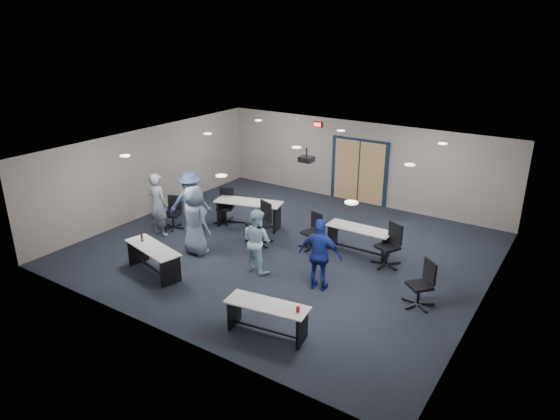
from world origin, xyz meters
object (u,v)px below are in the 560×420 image
Objects in this scene: person_navy at (320,255)px; person_back at (191,203)px; table_front_left at (153,255)px; person_lightblue at (257,241)px; table_front_right at (267,314)px; chair_back_b at (259,224)px; chair_back_c at (311,231)px; table_back_right at (359,236)px; chair_loose_right at (420,284)px; chair_back_d at (387,245)px; chair_back_a at (225,206)px; person_plaid at (195,220)px; table_back_left at (249,209)px; person_gray at (158,204)px; chair_loose_left at (172,213)px.

person_back is at bearing -19.33° from person_navy.
person_lightblue is (1.98, 1.50, 0.31)m from table_front_left.
person_lightblue is at bearing 121.25° from table_front_right.
chair_back_b is 1.44m from chair_back_c.
table_back_right is 2.75m from chair_loose_right.
table_front_right is at bearing 141.13° from person_lightblue.
chair_back_d reaches higher than chair_back_c.
chair_loose_right is at bearing -174.86° from person_navy.
person_back is at bearing 139.23° from table_front_right.
chair_back_c reaches higher than table_front_right.
chair_back_b is 2.10m from person_back.
chair_back_a is at bearing -176.30° from table_back_right.
table_front_right is 0.93× the size of person_plaid.
chair_back_b is at bearing -44.62° from person_lightblue.
person_plaid reaches higher than table_front_right.
chair_back_c reaches higher than table_back_left.
person_plaid is (-4.43, -2.04, 0.37)m from chair_back_d.
person_navy is at bearing -178.62° from person_gray.
person_navy is 4.67m from person_back.
chair_back_a reaches higher than table_front_right.
table_back_left is 1.77× the size of chair_back_b.
person_navy is 0.93× the size of person_back.
table_front_left is 3.75m from table_front_right.
table_back_right is 4.24m from chair_back_a.
table_front_right is at bearing 160.29° from person_gray.
table_back_right is at bearing -20.05° from chair_back_a.
chair_loose_left reaches higher than table_front_right.
chair_loose_left is 0.61× the size of person_lightblue.
person_navy is (1.24, -1.77, 0.36)m from chair_back_c.
person_navy reaches higher than person_lightblue.
chair_back_a is at bearing -33.85° from person_navy.
table_back_left is 1.99× the size of chair_back_a.
person_back is at bearing -4.99° from person_lightblue.
person_gray is at bearing -137.18° from chair_loose_right.
chair_loose_left is 1.93m from person_plaid.
table_back_right is 1.01× the size of person_navy.
table_back_right is at bearing -155.11° from person_gray.
table_back_left is at bearing -177.27° from table_back_right.
table_back_left is at bearing 121.65° from table_front_right.
table_front_right is 5.45m from table_back_left.
table_front_right is at bearing -30.36° from chair_back_b.
table_back_right is at bearing 36.48° from chair_back_c.
chair_loose_left is at bearing -142.82° from chair_back_d.
table_front_right is 1.56× the size of chair_back_d.
table_front_right is 2.12m from person_navy.
chair_back_b is 0.69× the size of person_navy.
table_back_right is 1.25m from chair_back_c.
chair_back_d is (3.40, 0.69, -0.04)m from chair_back_b.
table_back_left is 2.16× the size of chair_loose_left.
person_navy reaches higher than chair_back_a.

